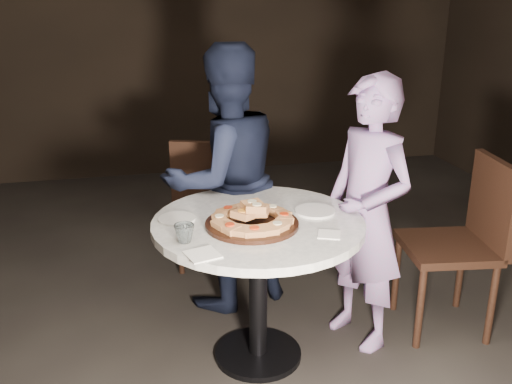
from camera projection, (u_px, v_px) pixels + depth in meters
floor at (252, 365)px, 2.99m from camera, size 7.00×7.00×0.00m
table at (258, 247)px, 2.85m from camera, size 1.26×1.26×0.79m
serving_board at (252, 224)px, 2.73m from camera, size 0.58×0.58×0.02m
focaccia_pile at (252, 217)px, 2.72m from camera, size 0.41×0.40×0.11m
plate_left at (177, 219)px, 2.81m from camera, size 0.23×0.23×0.01m
plate_right at (315, 211)px, 2.90m from camera, size 0.25×0.25×0.01m
water_glass at (184, 233)px, 2.54m from camera, size 0.11×0.11×0.08m
napkin_near at (202, 255)px, 2.43m from camera, size 0.17×0.17×0.01m
napkin_far at (329, 234)px, 2.63m from camera, size 0.13×0.13×0.01m
chair_far at (209, 195)px, 3.85m from camera, size 0.57×0.59×0.95m
chair_right at (466, 234)px, 3.16m from camera, size 0.55×0.53×1.00m
diner_navy at (224, 180)px, 3.37m from camera, size 0.93×0.82×1.59m
diner_teal at (367, 215)px, 3.00m from camera, size 0.54×0.64×1.48m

